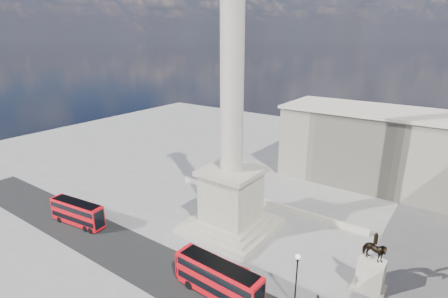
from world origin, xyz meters
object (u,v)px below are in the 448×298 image
at_px(red_bus_b, 211,274).
at_px(red_bus_c, 219,280).
at_px(red_bus_a, 78,213).
at_px(victorian_lamp, 296,276).
at_px(equestrian_statue, 371,270).
at_px(pedestrian_crossing, 261,289).
at_px(nelsons_column, 232,157).

xyz_separation_m(red_bus_b, red_bus_c, (1.86, -0.83, 0.42)).
distance_m(red_bus_a, victorian_lamp, 39.10).
bearing_deg(red_bus_b, victorian_lamp, 13.68).
xyz_separation_m(equestrian_statue, pedestrian_crossing, (-10.92, -9.06, -2.07)).
relative_size(nelsons_column, pedestrian_crossing, 30.64).
relative_size(red_bus_b, victorian_lamp, 1.40).
bearing_deg(nelsons_column, red_bus_c, -60.65).
distance_m(red_bus_b, equestrian_statue, 20.42).
bearing_deg(equestrian_statue, red_bus_c, -140.31).
distance_m(red_bus_a, pedestrian_crossing, 34.72).
bearing_deg(equestrian_statue, red_bus_a, -164.96).
xyz_separation_m(red_bus_a, equestrian_statue, (45.46, 12.22, 0.62)).
bearing_deg(victorian_lamp, red_bus_a, -174.18).
bearing_deg(nelsons_column, equestrian_statue, -5.51).
xyz_separation_m(red_bus_a, red_bus_b, (28.65, 0.64, -0.16)).
bearing_deg(pedestrian_crossing, equestrian_statue, -84.83).
height_order(red_bus_a, red_bus_c, red_bus_c).
distance_m(red_bus_c, pedestrian_crossing, 5.51).
relative_size(victorian_lamp, equestrian_statue, 0.87).
xyz_separation_m(victorian_lamp, equestrian_statue, (6.61, 8.26, -1.34)).
bearing_deg(pedestrian_crossing, red_bus_c, 95.18).
bearing_deg(red_bus_b, equestrian_statue, 30.22).
bearing_deg(victorian_lamp, pedestrian_crossing, -169.46).
xyz_separation_m(nelsons_column, red_bus_a, (-22.28, -14.45, -10.65)).
height_order(nelsons_column, victorian_lamp, nelsons_column).
distance_m(red_bus_a, red_bus_c, 30.52).
relative_size(red_bus_a, red_bus_c, 0.90).
bearing_deg(victorian_lamp, red_bus_b, -161.99).
bearing_deg(red_bus_a, pedestrian_crossing, -1.78).
xyz_separation_m(red_bus_c, equestrian_statue, (14.94, 12.40, 0.35)).
relative_size(red_bus_c, equestrian_statue, 1.45).
distance_m(victorian_lamp, equestrian_statue, 10.66).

